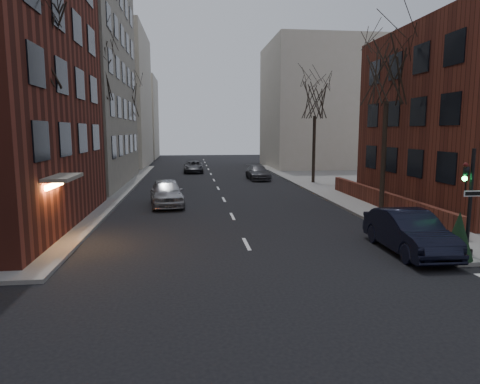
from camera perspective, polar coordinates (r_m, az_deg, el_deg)
The scene contains 18 objects.
building_left_tan at distance 43.18m, azimuth -28.15°, elevation 19.56°, with size 18.00×18.00×28.00m, color gray.
low_wall_right at distance 27.51m, azimuth 18.41°, elevation -0.91°, with size 0.35×16.00×1.00m, color maroon.
building_distant_la at distance 62.02m, azimuth -18.91°, elevation 11.63°, with size 14.00×16.00×18.00m, color beige.
building_distant_ra at distance 58.31m, azimuth 10.77°, elevation 11.18°, with size 14.00×14.00×16.00m, color beige.
building_distant_lb at distance 78.33m, azimuth -14.78°, elevation 9.52°, with size 10.00×12.00×14.00m, color beige.
traffic_signal at distance 18.07m, azimuth 28.12°, elevation -1.99°, with size 0.76×0.44×4.00m.
tree_left_a at distance 20.93m, azimuth -25.84°, elevation 17.51°, with size 4.18×4.18×10.26m.
tree_left_b at distance 32.48m, azimuth -18.81°, elevation 15.04°, with size 4.40×4.40×10.80m.
tree_left_c at distance 46.14m, azimuth -15.11°, elevation 11.92°, with size 3.96×3.96×9.72m.
tree_right_a at distance 26.28m, azimuth 19.08°, elevation 14.81°, with size 3.96×3.96×9.72m.
tree_right_b at distance 39.29m, azimuth 9.98°, elevation 12.13°, with size 3.74×3.74×9.18m.
streetlamp_near at distance 28.19m, azimuth -18.85°, elevation 6.61°, with size 0.36×0.36×6.28m.
streetlamp_far at distance 47.93m, azimuth -13.88°, elevation 7.27°, with size 0.36×0.36×6.28m.
parked_sedan at distance 18.20m, azimuth 21.57°, elevation -4.96°, with size 1.77×5.08×1.67m, color black.
car_lane_silver at distance 27.90m, azimuth -9.76°, elevation -0.05°, with size 2.03×5.04×1.72m, color #A7A8AD.
car_lane_gray at distance 42.23m, azimuth 2.42°, elevation 2.60°, with size 1.95×4.81×1.40m, color #404045.
car_lane_far at distance 49.68m, azimuth -6.22°, elevation 3.36°, with size 2.21×4.79×1.33m, color #3E3F43.
evergreen_shrub at distance 17.48m, azimuth 27.13°, elevation -5.17°, with size 1.06×1.06×1.77m, color black.
Camera 1 is at (-2.36, -5.57, 4.79)m, focal length 32.00 mm.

